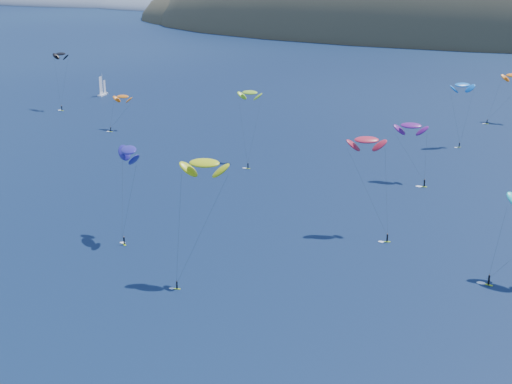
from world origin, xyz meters
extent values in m
ellipsoid|color=#3D3526|center=(20.00, 560.00, -12.60)|extent=(600.00, 300.00, 210.00)
ellipsoid|color=#3D3526|center=(-140.00, 590.00, -7.20)|extent=(340.00, 240.00, 120.00)
ellipsoid|color=slate|center=(-480.00, 760.00, -3.60)|extent=(400.00, 240.00, 60.00)
ellipsoid|color=slate|center=(-340.00, 720.00, -2.64)|extent=(240.00, 180.00, 44.00)
cube|color=white|center=(-118.72, 204.51, 0.31)|extent=(2.60, 6.75, 0.79)
cylinder|color=white|center=(-118.72, 204.95, 4.91)|extent=(0.12, 0.12, 9.21)
cube|color=#9AC515|center=(-79.45, 148.34, 0.04)|extent=(1.33, 0.43, 0.07)
cylinder|color=black|center=(-79.45, 148.34, 0.86)|extent=(0.31, 0.31, 1.41)
sphere|color=#8C6047|center=(-79.45, 148.34, 1.68)|extent=(0.24, 0.24, 0.24)
ellipsoid|color=orange|center=(-77.83, 154.75, 11.33)|extent=(7.09, 3.51, 3.89)
cube|color=#9AC515|center=(-2.11, 47.30, 0.03)|extent=(1.29, 0.62, 0.07)
cylinder|color=black|center=(-2.11, 47.30, 0.81)|extent=(0.29, 0.29, 1.32)
sphere|color=#8C6047|center=(-2.11, 47.30, 1.58)|extent=(0.22, 0.22, 0.22)
ellipsoid|color=#CBD714|center=(0.22, 55.42, 22.20)|extent=(9.41, 5.85, 4.88)
cube|color=#9AC515|center=(-18.54, 124.00, 0.04)|extent=(1.33, 0.39, 0.07)
cylinder|color=black|center=(-18.54, 124.00, 0.87)|extent=(0.31, 0.31, 1.43)
sphere|color=#8C6047|center=(-18.54, 124.00, 1.70)|extent=(0.24, 0.24, 0.24)
ellipsoid|color=#9AD728|center=(-22.15, 134.72, 19.96)|extent=(7.24, 3.37, 4.04)
cube|color=#9AC515|center=(35.52, 170.23, 0.03)|extent=(1.24, 1.04, 0.07)
cylinder|color=black|center=(35.52, 170.23, 0.83)|extent=(0.30, 0.30, 1.36)
sphere|color=#8C6047|center=(35.52, 170.23, 1.62)|extent=(0.23, 0.23, 0.23)
ellipsoid|color=blue|center=(34.49, 174.08, 19.33)|extent=(8.84, 7.84, 4.55)
cube|color=#9AC515|center=(51.27, 69.69, 0.04)|extent=(1.67, 0.85, 0.09)
cylinder|color=black|center=(51.27, 69.69, 1.05)|extent=(0.38, 0.38, 1.72)
sphere|color=#8C6047|center=(51.27, 69.69, 2.05)|extent=(0.29, 0.29, 0.29)
cube|color=#9AC515|center=(31.24, 125.02, 0.04)|extent=(1.67, 0.69, 0.09)
cylinder|color=black|center=(31.24, 125.02, 1.06)|extent=(0.38, 0.38, 1.74)
sphere|color=#8C6047|center=(31.24, 125.02, 2.07)|extent=(0.29, 0.29, 0.29)
ellipsoid|color=#68167A|center=(25.80, 131.13, 14.85)|extent=(9.08, 5.15, 4.81)
cube|color=#9AC515|center=(29.54, 83.69, 0.04)|extent=(1.51, 0.91, 0.08)
cylinder|color=black|center=(29.54, 83.69, 0.95)|extent=(0.34, 0.34, 1.56)
sphere|color=#8C6047|center=(29.54, 83.69, 1.86)|extent=(0.26, 0.26, 0.26)
ellipsoid|color=red|center=(22.67, 90.10, 20.38)|extent=(9.00, 6.46, 4.57)
cube|color=#9AC515|center=(-22.19, 62.13, 0.04)|extent=(1.32, 1.22, 0.08)
cylinder|color=black|center=(-22.19, 62.13, 0.91)|extent=(0.33, 0.33, 1.49)
sphere|color=#8C6047|center=(-22.19, 62.13, 1.78)|extent=(0.25, 0.25, 0.25)
ellipsoid|color=navy|center=(-23.83, 68.76, 18.99)|extent=(9.62, 9.10, 5.05)
cube|color=#9AC515|center=(41.42, 207.86, 0.04)|extent=(1.33, 0.69, 0.07)
cylinder|color=black|center=(41.42, 207.86, 0.84)|extent=(0.30, 0.30, 1.36)
sphere|color=#8C6047|center=(41.42, 207.86, 1.63)|extent=(0.23, 0.23, 0.23)
cube|color=#9AC515|center=(-116.37, 171.75, 0.04)|extent=(1.59, 0.68, 0.08)
cylinder|color=black|center=(-116.37, 171.75, 1.01)|extent=(0.36, 0.36, 1.65)
sphere|color=#8C6047|center=(-116.37, 171.75, 1.97)|extent=(0.28, 0.28, 0.28)
ellipsoid|color=black|center=(-118.71, 177.21, 21.40)|extent=(7.89, 4.59, 4.15)
camera|label=1|loc=(54.10, -58.08, 58.55)|focal=50.00mm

